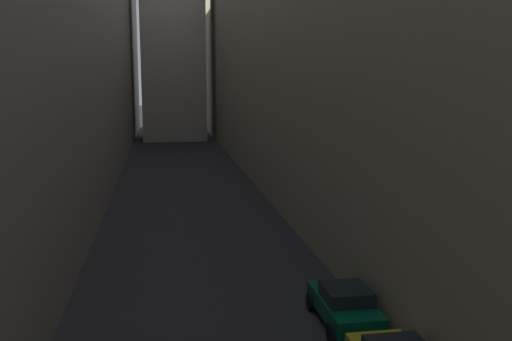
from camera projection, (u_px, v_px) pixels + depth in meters
The scene contains 4 objects.
ground_plane at pixel (186, 187), 44.93m from camera, with size 264.00×264.00×0.00m, color #232326.
building_block_left at pixel (7, 37), 42.88m from camera, with size 15.18×108.00×23.14m, color slate.
building_block_right at pixel (344, 36), 47.08m from camera, with size 15.68×108.00×23.91m, color gray.
parked_car_right_far at pixel (345, 304), 19.86m from camera, with size 1.91×3.94×1.43m.
Camera 1 is at (-1.74, 3.57, 8.59)m, focal length 39.91 mm.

